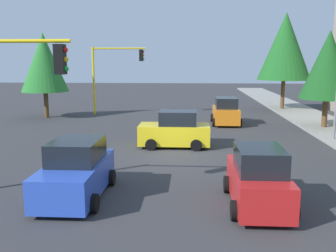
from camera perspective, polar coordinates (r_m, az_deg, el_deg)
name	(u,v)px	position (r m, az deg, el deg)	size (l,w,h in m)	color
ground_plane	(173,156)	(18.66, 0.76, -4.52)	(120.00, 120.00, 0.00)	#353538
traffic_signal_far_right	(114,67)	(32.72, -8.19, 8.84)	(0.36, 4.59, 5.79)	yellow
tree_roadside_mid	(328,65)	(27.61, 23.11, 8.50)	(3.65, 3.65, 6.64)	brown
tree_roadside_far	(285,46)	(37.09, 17.32, 11.42)	(4.90, 4.90, 8.98)	brown
tree_opposite_side	(44,63)	(32.30, -18.28, 9.11)	(3.75, 3.75, 6.83)	brown
car_red	(258,179)	(12.48, 13.48, -7.88)	(3.84, 1.93, 1.98)	red
car_yellow	(175,130)	(20.41, 1.09, -0.68)	(2.09, 3.81, 1.98)	yellow
car_orange	(226,112)	(28.04, 8.74, 2.11)	(3.73, 2.06, 1.98)	orange
car_blue	(76,171)	(13.35, -13.74, -6.69)	(4.17, 2.12, 1.98)	blue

